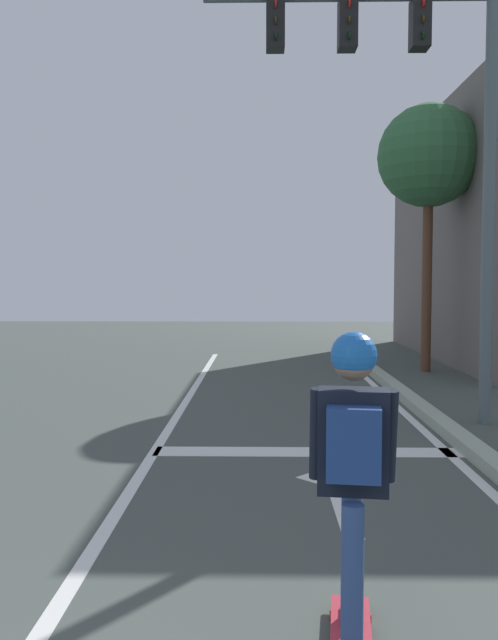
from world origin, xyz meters
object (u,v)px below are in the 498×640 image
(traffic_signal_mast, at_px, (411,101))
(roadside_tree, at_px, (429,158))
(skater, at_px, (353,449))
(skateboard, at_px, (351,639))

(traffic_signal_mast, bearing_deg, roadside_tree, 73.08)
(skater, bearing_deg, skateboard, 82.84)
(skateboard, height_order, skater, skater)
(skater, distance_m, traffic_signal_mast, 6.45)
(skater, relative_size, roadside_tree, 0.28)
(skateboard, height_order, traffic_signal_mast, traffic_signal_mast)
(roadside_tree, bearing_deg, skateboard, -106.19)
(skater, bearing_deg, traffic_signal_mast, 74.52)
(skater, distance_m, roadside_tree, 11.42)
(traffic_signal_mast, bearing_deg, skateboard, -105.51)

